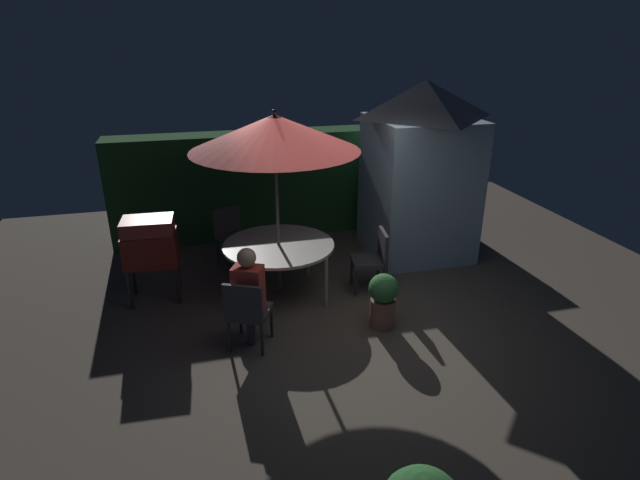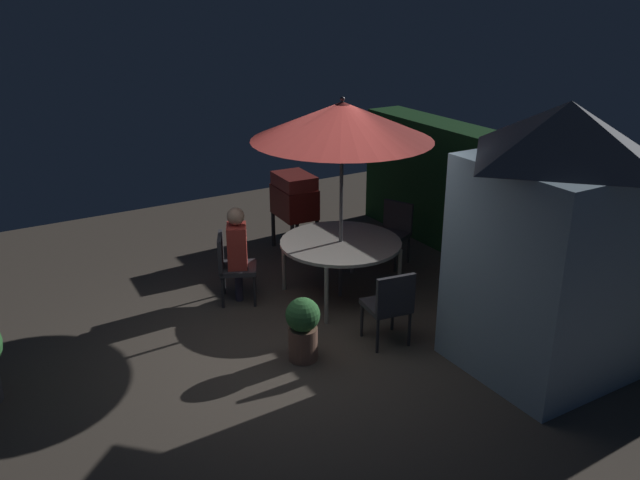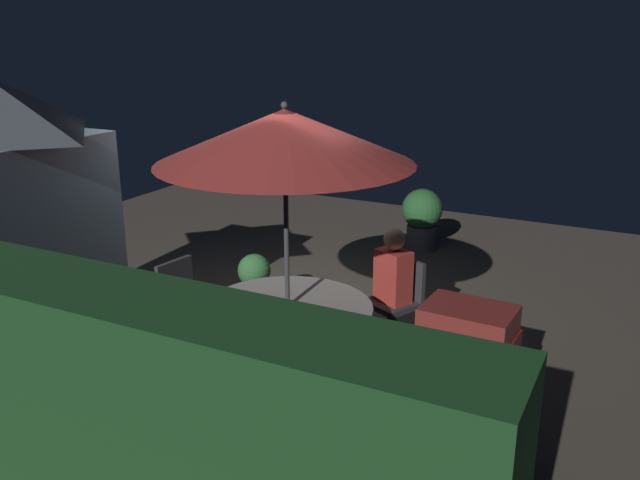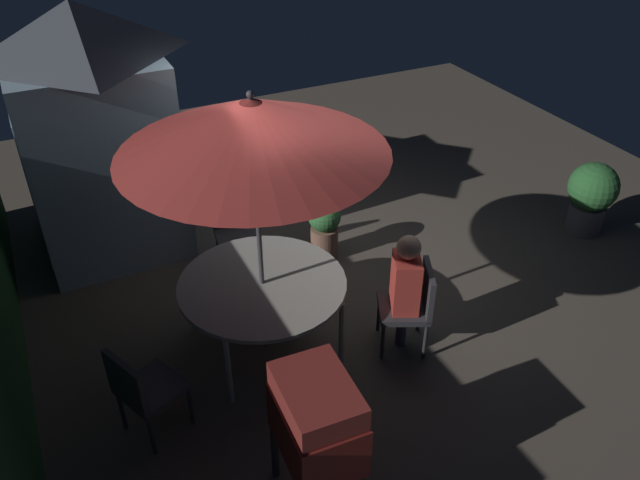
% 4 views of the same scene
% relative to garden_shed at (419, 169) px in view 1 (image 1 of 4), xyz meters
% --- Properties ---
extents(ground_plane, '(11.00, 11.00, 0.00)m').
position_rel_garden_shed_xyz_m(ground_plane, '(-1.86, -2.00, -1.44)').
color(ground_plane, brown).
extents(hedge_backdrop, '(6.28, 0.63, 1.87)m').
position_rel_garden_shed_xyz_m(hedge_backdrop, '(-1.86, 1.50, -0.50)').
color(hedge_backdrop, '#1E4C23').
rests_on(hedge_backdrop, ground).
extents(garden_shed, '(1.65, 1.65, 2.82)m').
position_rel_garden_shed_xyz_m(garden_shed, '(0.00, 0.00, 0.00)').
color(garden_shed, '#9EBCD1').
rests_on(garden_shed, ground).
extents(patio_table, '(1.55, 1.55, 0.77)m').
position_rel_garden_shed_xyz_m(patio_table, '(-2.49, -0.94, -0.72)').
color(patio_table, '#B2ADA3').
rests_on(patio_table, ground).
extents(patio_umbrella, '(2.22, 2.22, 2.60)m').
position_rel_garden_shed_xyz_m(patio_umbrella, '(-2.49, -0.94, 0.87)').
color(patio_umbrella, '#4C4C51').
rests_on(patio_umbrella, ground).
extents(bbq_grill, '(0.72, 0.53, 1.20)m').
position_rel_garden_shed_xyz_m(bbq_grill, '(-4.20, -0.67, -0.59)').
color(bbq_grill, maroon).
rests_on(bbq_grill, ground).
extents(chair_near_shed, '(0.61, 0.62, 0.90)m').
position_rel_garden_shed_xyz_m(chair_near_shed, '(-3.09, -2.20, -0.92)').
color(chair_near_shed, '#38383D').
rests_on(chair_near_shed, ground).
extents(chair_far_side, '(0.53, 0.52, 0.90)m').
position_rel_garden_shed_xyz_m(chair_far_side, '(-1.15, -1.14, -0.92)').
color(chair_far_side, '#38383D').
rests_on(chair_far_side, ground).
extents(chair_toward_hedge, '(0.61, 0.61, 0.90)m').
position_rel_garden_shed_xyz_m(chair_toward_hedge, '(-3.05, 0.32, -0.92)').
color(chair_toward_hedge, '#38383D').
rests_on(chair_toward_hedge, ground).
extents(potted_plant_by_grill, '(0.37, 0.37, 0.73)m').
position_rel_garden_shed_xyz_m(potted_plant_by_grill, '(-1.38, -2.12, -1.05)').
color(potted_plant_by_grill, '#936651').
rests_on(potted_plant_by_grill, ground).
extents(person_in_red, '(0.41, 0.36, 1.26)m').
position_rel_garden_shed_xyz_m(person_in_red, '(-3.05, -2.13, -0.65)').
color(person_in_red, '#CC3D33').
rests_on(person_in_red, ground).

